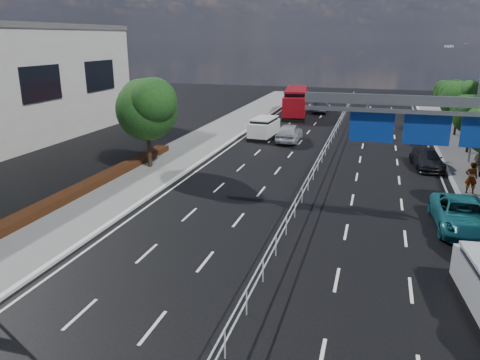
% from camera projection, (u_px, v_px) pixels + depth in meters
% --- Properties ---
extents(ground, '(160.00, 160.00, 0.00)m').
position_uv_depth(ground, '(233.00, 342.00, 14.85)').
color(ground, black).
rests_on(ground, ground).
extents(kerb_near, '(0.25, 140.00, 0.15)m').
position_uv_depth(kerb_near, '(0.00, 298.00, 17.26)').
color(kerb_near, silver).
rests_on(kerb_near, ground).
extents(median_fence, '(0.05, 85.00, 1.02)m').
position_uv_depth(median_fence, '(321.00, 158.00, 35.33)').
color(median_fence, silver).
rests_on(median_fence, ground).
extents(hedge_near, '(1.00, 36.00, 0.44)m').
position_uv_depth(hedge_near, '(4.00, 227.00, 22.92)').
color(hedge_near, black).
rests_on(hedge_near, sidewalk_near).
extents(overhead_gantry, '(10.24, 0.38, 7.45)m').
position_uv_depth(overhead_gantry, '(446.00, 124.00, 20.60)').
color(overhead_gantry, gray).
rests_on(overhead_gantry, ground).
extents(streetlight_far, '(2.78, 2.40, 9.00)m').
position_uv_depth(streetlight_far, '(474.00, 95.00, 34.33)').
color(streetlight_far, gray).
rests_on(streetlight_far, ground).
extents(near_tree_back, '(4.84, 4.51, 6.69)m').
position_uv_depth(near_tree_back, '(147.00, 106.00, 33.21)').
color(near_tree_back, black).
rests_on(near_tree_back, ground).
extents(far_tree_f, '(3.52, 3.28, 5.02)m').
position_uv_depth(far_tree_f, '(473.00, 112.00, 37.82)').
color(far_tree_f, black).
rests_on(far_tree_f, ground).
extents(far_tree_g, '(3.96, 3.69, 5.45)m').
position_uv_depth(far_tree_g, '(460.00, 98.00, 44.62)').
color(far_tree_g, black).
rests_on(far_tree_g, ground).
extents(far_tree_h, '(3.41, 3.18, 4.91)m').
position_uv_depth(far_tree_h, '(449.00, 93.00, 51.60)').
color(far_tree_h, black).
rests_on(far_tree_h, ground).
extents(white_minivan, '(2.27, 4.67, 1.97)m').
position_uv_depth(white_minivan, '(264.00, 128.00, 44.66)').
color(white_minivan, black).
rests_on(white_minivan, ground).
extents(red_bus, '(3.87, 11.19, 3.27)m').
position_uv_depth(red_bus, '(296.00, 101.00, 57.72)').
color(red_bus, black).
rests_on(red_bus, ground).
extents(near_car_silver, '(2.01, 4.95, 1.68)m').
position_uv_depth(near_car_silver, '(289.00, 133.00, 43.20)').
color(near_car_silver, '#ABAEB3').
rests_on(near_car_silver, ground).
extents(near_car_dark, '(1.64, 4.61, 1.52)m').
position_uv_depth(near_car_dark, '(321.00, 107.00, 59.76)').
color(near_car_dark, black).
rests_on(near_car_dark, ground).
extents(parked_car_teal, '(2.80, 5.64, 1.54)m').
position_uv_depth(parked_car_teal, '(462.00, 215.00, 23.38)').
color(parked_car_teal, '#196570').
rests_on(parked_car_teal, ground).
extents(parked_car_dark, '(2.51, 4.87, 1.35)m').
position_uv_depth(parked_car_dark, '(427.00, 159.00, 34.50)').
color(parked_car_dark, black).
rests_on(parked_car_dark, ground).
extents(pedestrian_a, '(0.72, 0.48, 1.96)m').
position_uv_depth(pedestrian_a, '(471.00, 178.00, 28.34)').
color(pedestrian_a, gray).
rests_on(pedestrian_a, sidewalk_far).
extents(pedestrian_b, '(1.21, 1.21, 1.98)m').
position_uv_depth(pedestrian_b, '(479.00, 161.00, 32.04)').
color(pedestrian_b, gray).
rests_on(pedestrian_b, sidewalk_far).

